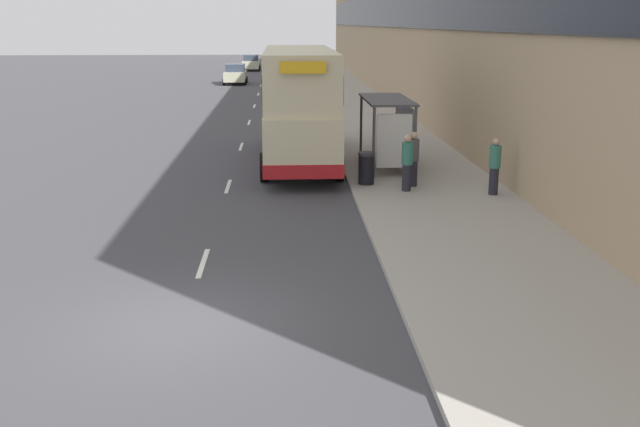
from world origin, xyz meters
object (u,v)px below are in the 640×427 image
Objects in this scene: car_0 at (235,74)px; double_decker_bus_near at (299,104)px; car_2 at (292,86)px; litter_bin at (366,168)px; car_1 at (251,63)px; pedestrian_at_shelter at (413,159)px; bus_shelter at (393,120)px; pedestrian_1 at (407,163)px; pedestrian_2 at (495,166)px.

double_decker_bus_near is at bearing 97.40° from car_0.
car_2 is 4.06× the size of litter_bin.
car_1 is 0.93× the size of car_2.
pedestrian_at_shelter is (3.55, -4.76, -1.25)m from double_decker_bus_near.
double_decker_bus_near is 2.64× the size of car_1.
bus_shelter reaches higher than car_0.
bus_shelter is at bearing 64.88° from litter_bin.
pedestrian_at_shelter is at bearing 97.37° from car_1.
pedestrian_1 is (7.36, -59.99, 0.19)m from car_1.
bus_shelter is at bearing 94.78° from pedestrian_at_shelter.
car_1 is at bearing 94.33° from double_decker_bus_near.
car_0 is at bearing 100.74° from pedestrian_1.
pedestrian_1 is at bearing -115.66° from pedestrian_at_shelter.
pedestrian_1 is at bearing -83.76° from car_2.
litter_bin is (-1.47, 0.38, -0.37)m from pedestrian_at_shelter.
car_2 is at bearing 96.24° from pedestrian_1.
pedestrian_2 reaches higher than car_2.
pedestrian_2 reaches higher than car_0.
pedestrian_2 reaches higher than litter_bin.
bus_shelter is 3.12m from litter_bin.
double_decker_bus_near is at bearing 120.74° from pedestrian_1.
car_0 is 2.34× the size of pedestrian_2.
car_1 is (-4.13, 54.56, -1.43)m from double_decker_bus_near.
double_decker_bus_near is 2.45× the size of car_2.
litter_bin is at bearing -64.68° from double_decker_bus_near.
car_1 is at bearing 97.37° from pedestrian_at_shelter.
car_0 is 13.75m from car_2.
car_2 reaches higher than car_0.
car_2 is 2.41× the size of pedestrian_1.
pedestrian_1 is (-0.32, -0.67, 0.00)m from pedestrian_at_shelter.
car_1 is (-7.43, 56.34, -1.02)m from bus_shelter.
pedestrian_at_shelter is 0.99× the size of pedestrian_1.
car_1 is at bearing 99.32° from pedestrian_2.
car_1 is 31.06m from car_2.
bus_shelter is at bearing 88.90° from pedestrian_1.
pedestrian_2 is (9.95, -60.61, 0.18)m from car_1.
car_2 reaches higher than litter_bin.
pedestrian_at_shelter reaches higher than car_0.
bus_shelter is 2.38× the size of pedestrian_1.
car_2 is (4.79, -12.89, 0.02)m from car_0.
double_decker_bus_near is 6.43m from pedestrian_1.
pedestrian_1 is (3.23, -5.43, -1.24)m from double_decker_bus_near.
car_2 reaches higher than car_1.
double_decker_bus_near reaches higher than litter_bin.
bus_shelter is 5.03m from pedestrian_2.
pedestrian_at_shelter is (3.51, -28.55, 0.16)m from car_2.
car_1 is 59.28m from litter_bin.
pedestrian_2 is (10.58, -42.72, 0.18)m from car_0.
double_decker_bus_near reaches higher than car_1.
double_decker_bus_near is 5.97× the size of pedestrian_2.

